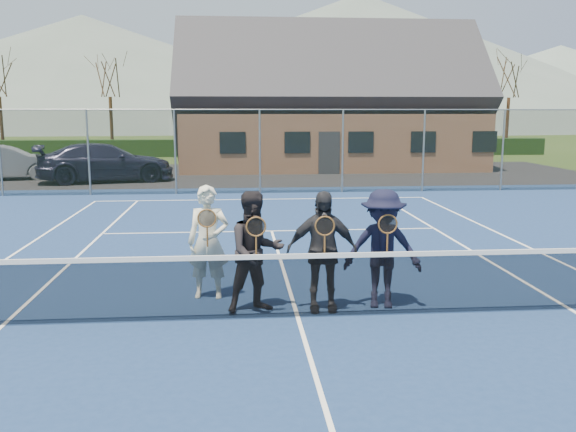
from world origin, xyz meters
The scene contains 21 objects.
ground centered at (0.00, 20.00, 0.00)m, with size 220.00×220.00×0.00m, color #314719.
court_surface centered at (0.00, 0.00, 0.01)m, with size 30.00×30.00×0.02m, color navy.
tarmac_carpark centered at (-4.00, 20.00, 0.01)m, with size 40.00×12.00×0.01m, color black.
hedge_row centered at (0.00, 32.00, 0.55)m, with size 40.00×1.20×1.10m, color black.
hill_west centered at (-25.00, 95.00, 9.00)m, with size 110.00×110.00×18.00m, color #506056.
hill_centre centered at (20.00, 95.00, 11.00)m, with size 120.00×120.00×22.00m, color #53645B.
hill_east centered at (55.00, 95.00, 7.00)m, with size 90.00×90.00×14.00m, color slate.
car_b centered at (-10.79, 18.94, 0.74)m, with size 1.57×4.49×1.48m, color gray.
car_c centered at (-6.32, 17.76, 0.81)m, with size 2.26×5.57×1.62m, color black.
court_markings centered at (0.00, 0.00, 0.02)m, with size 11.03×23.83×0.01m.
tennis_net centered at (0.00, 0.00, 0.54)m, with size 11.68×0.08×1.10m.
perimeter_fence centered at (0.00, 13.50, 1.52)m, with size 30.07×0.07×3.02m.
clubhouse centered at (4.00, 24.00, 3.99)m, with size 15.60×8.20×7.70m.
tree_b centered at (-9.00, 33.00, 5.79)m, with size 3.20×3.20×7.77m.
tree_c centered at (2.00, 33.00, 5.79)m, with size 3.20×3.20×7.77m.
tree_d centered at (12.00, 33.00, 5.79)m, with size 3.20×3.20×7.77m.
tree_e centered at (18.00, 33.00, 5.79)m, with size 3.20×3.20×7.77m.
player_a centered at (-1.31, 1.09, 0.92)m, with size 0.70×0.53×1.80m.
player_b centered at (-0.59, 0.36, 0.92)m, with size 1.04×0.91×1.80m.
player_c centered at (0.39, 0.33, 0.92)m, with size 1.07×0.52×1.80m.
player_d centered at (1.32, 0.39, 0.92)m, with size 1.27×0.87×1.80m.
Camera 1 is at (-0.86, -8.37, 2.97)m, focal length 38.00 mm.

